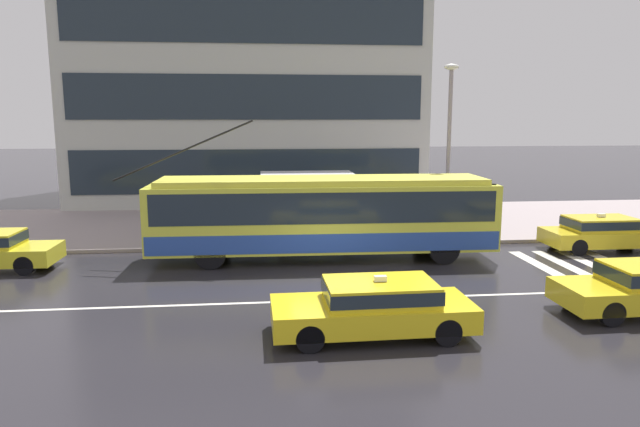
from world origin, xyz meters
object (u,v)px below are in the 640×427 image
(pedestrian_at_shelter, at_px, (284,199))
(street_lamp, at_px, (449,137))
(taxi_oncoming_near, at_px, (375,305))
(trolleybus, at_px, (323,214))
(pedestrian_approaching_curb, at_px, (348,198))
(bus_shelter, at_px, (306,188))
(pedestrian_walking_past, at_px, (198,214))
(taxi_ahead_of_bus, at_px, (603,232))

(pedestrian_at_shelter, bearing_deg, street_lamp, -6.90)
(taxi_oncoming_near, height_order, pedestrian_at_shelter, pedestrian_at_shelter)
(trolleybus, distance_m, street_lamp, 6.47)
(pedestrian_approaching_curb, bearing_deg, bus_shelter, -170.02)
(trolleybus, distance_m, pedestrian_walking_past, 5.86)
(taxi_ahead_of_bus, relative_size, pedestrian_walking_past, 2.74)
(pedestrian_approaching_curb, bearing_deg, pedestrian_walking_past, -178.73)
(street_lamp, bearing_deg, trolleybus, -153.95)
(trolleybus, xyz_separation_m, taxi_oncoming_near, (0.39, -7.27, -0.88))
(trolleybus, xyz_separation_m, pedestrian_approaching_curb, (1.44, 3.61, 0.04))
(pedestrian_approaching_curb, bearing_deg, taxi_oncoming_near, -95.52)
(trolleybus, relative_size, pedestrian_walking_past, 8.08)
(pedestrian_approaching_curb, height_order, street_lamp, street_lamp)
(taxi_ahead_of_bus, distance_m, pedestrian_at_shelter, 12.28)
(street_lamp, bearing_deg, bus_shelter, 172.93)
(pedestrian_approaching_curb, xyz_separation_m, street_lamp, (3.89, -1.01, 2.55))
(bus_shelter, bearing_deg, trolleybus, -84.52)
(taxi_ahead_of_bus, bearing_deg, bus_shelter, 163.91)
(pedestrian_approaching_curb, bearing_deg, street_lamp, -14.55)
(taxi_ahead_of_bus, xyz_separation_m, taxi_oncoming_near, (-10.19, -7.43, 0.00))
(trolleybus, height_order, pedestrian_walking_past, trolleybus)
(taxi_oncoming_near, relative_size, pedestrian_approaching_curb, 2.41)
(taxi_oncoming_near, distance_m, bus_shelter, 10.69)
(taxi_oncoming_near, xyz_separation_m, pedestrian_approaching_curb, (1.05, 10.88, 0.93))
(taxi_oncoming_near, bearing_deg, pedestrian_at_shelter, 98.64)
(taxi_ahead_of_bus, relative_size, pedestrian_at_shelter, 2.32)
(pedestrian_walking_past, bearing_deg, trolleybus, -36.55)
(pedestrian_at_shelter, xyz_separation_m, street_lamp, (6.56, -0.79, 2.53))
(taxi_ahead_of_bus, bearing_deg, street_lamp, 155.05)
(taxi_oncoming_near, bearing_deg, street_lamp, 63.41)
(pedestrian_at_shelter, height_order, pedestrian_walking_past, pedestrian_at_shelter)
(bus_shelter, xyz_separation_m, pedestrian_approaching_curb, (1.76, 0.31, -0.48))
(trolleybus, height_order, taxi_oncoming_near, trolleybus)
(trolleybus, relative_size, street_lamp, 1.90)
(trolleybus, xyz_separation_m, bus_shelter, (-0.32, 3.30, 0.52))
(pedestrian_walking_past, xyz_separation_m, street_lamp, (10.02, -0.87, 3.10))
(taxi_ahead_of_bus, distance_m, street_lamp, 6.76)
(bus_shelter, bearing_deg, street_lamp, -7.07)
(bus_shelter, relative_size, pedestrian_at_shelter, 1.93)
(bus_shelter, distance_m, pedestrian_approaching_curb, 1.85)
(taxi_ahead_of_bus, xyz_separation_m, street_lamp, (-5.25, 2.44, 3.48))
(pedestrian_walking_past, bearing_deg, pedestrian_approaching_curb, 1.27)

